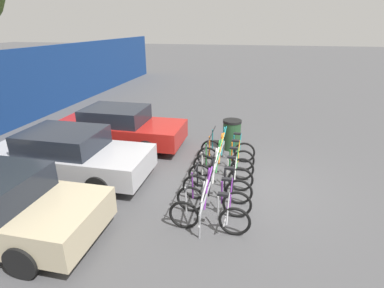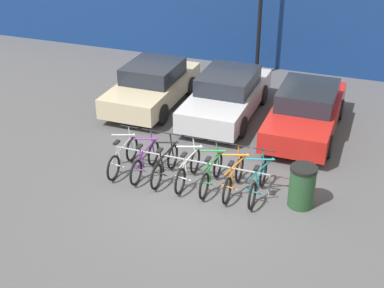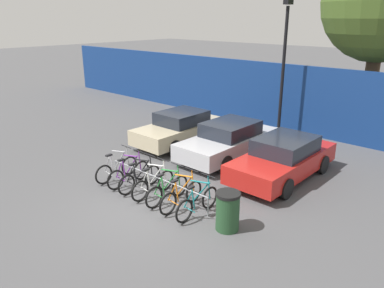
{
  "view_description": "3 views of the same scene",
  "coord_description": "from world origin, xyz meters",
  "px_view_note": "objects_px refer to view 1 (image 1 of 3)",
  "views": [
    {
      "loc": [
        -7.32,
        -0.23,
        4.02
      ],
      "look_at": [
        -0.7,
        1.22,
        1.32
      ],
      "focal_mm": 28.0,
      "sensor_mm": 36.0,
      "label": 1
    },
    {
      "loc": [
        3.66,
        -10.11,
        7.16
      ],
      "look_at": [
        -0.46,
        0.9,
        0.89
      ],
      "focal_mm": 50.0,
      "sensor_mm": 36.0,
      "label": 2
    },
    {
      "loc": [
        7.37,
        -6.34,
        5.19
      ],
      "look_at": [
        -0.69,
        2.57,
        1.08
      ],
      "focal_mm": 35.0,
      "sensor_mm": 36.0,
      "label": 3
    }
  ],
  "objects_px": {
    "trash_bin": "(232,134)",
    "car_red": "(119,127)",
    "bicycle_purple": "(214,200)",
    "bicycle_black": "(217,188)",
    "bike_rack": "(215,171)",
    "car_silver": "(68,155)",
    "bicycle_teal": "(228,150)",
    "bicycle_orange": "(225,157)",
    "bicycle_green": "(223,166)",
    "bicycle_white": "(220,176)",
    "bicycle_silver": "(209,216)"
  },
  "relations": [
    {
      "from": "trash_bin",
      "to": "car_red",
      "type": "bearing_deg",
      "value": 98.73
    },
    {
      "from": "bicycle_purple",
      "to": "bicycle_black",
      "type": "height_order",
      "value": "same"
    },
    {
      "from": "bike_rack",
      "to": "bicycle_black",
      "type": "height_order",
      "value": "bicycle_black"
    },
    {
      "from": "bike_rack",
      "to": "car_silver",
      "type": "xyz_separation_m",
      "value": [
        -0.28,
        4.03,
        0.2
      ]
    },
    {
      "from": "bicycle_purple",
      "to": "bicycle_teal",
      "type": "distance_m",
      "value": 2.96
    },
    {
      "from": "bicycle_orange",
      "to": "car_silver",
      "type": "xyz_separation_m",
      "value": [
        -1.46,
        4.17,
        0.31
      ]
    },
    {
      "from": "bicycle_purple",
      "to": "trash_bin",
      "type": "distance_m",
      "value": 4.0
    },
    {
      "from": "car_silver",
      "to": "trash_bin",
      "type": "height_order",
      "value": "car_silver"
    },
    {
      "from": "bicycle_teal",
      "to": "trash_bin",
      "type": "bearing_deg",
      "value": -2.05
    },
    {
      "from": "bicycle_green",
      "to": "bicycle_orange",
      "type": "height_order",
      "value": "same"
    },
    {
      "from": "bicycle_green",
      "to": "bicycle_orange",
      "type": "distance_m",
      "value": 0.57
    },
    {
      "from": "bicycle_purple",
      "to": "bicycle_white",
      "type": "distance_m",
      "value": 1.17
    },
    {
      "from": "bicycle_white",
      "to": "bicycle_teal",
      "type": "xyz_separation_m",
      "value": [
        1.79,
        0.0,
        0.0
      ]
    },
    {
      "from": "bicycle_teal",
      "to": "car_silver",
      "type": "height_order",
      "value": "car_silver"
    },
    {
      "from": "bicycle_white",
      "to": "car_red",
      "type": "relative_size",
      "value": 0.38
    },
    {
      "from": "bicycle_purple",
      "to": "trash_bin",
      "type": "bearing_deg",
      "value": 2.89
    },
    {
      "from": "car_silver",
      "to": "trash_bin",
      "type": "distance_m",
      "value": 5.23
    },
    {
      "from": "bicycle_silver",
      "to": "car_red",
      "type": "relative_size",
      "value": 0.38
    },
    {
      "from": "bike_rack",
      "to": "bicycle_black",
      "type": "bearing_deg",
      "value": -166.49
    },
    {
      "from": "bike_rack",
      "to": "bicycle_white",
      "type": "height_order",
      "value": "bicycle_white"
    },
    {
      "from": "bicycle_orange",
      "to": "car_silver",
      "type": "bearing_deg",
      "value": 112.52
    },
    {
      "from": "bike_rack",
      "to": "car_silver",
      "type": "distance_m",
      "value": 4.04
    },
    {
      "from": "car_red",
      "to": "trash_bin",
      "type": "xyz_separation_m",
      "value": [
        0.59,
        -3.87,
        -0.17
      ]
    },
    {
      "from": "bicycle_green",
      "to": "bicycle_teal",
      "type": "relative_size",
      "value": 1.0
    },
    {
      "from": "bicycle_white",
      "to": "bicycle_orange",
      "type": "bearing_deg",
      "value": -1.75
    },
    {
      "from": "car_silver",
      "to": "trash_bin",
      "type": "xyz_separation_m",
      "value": [
        3.11,
        -4.2,
        -0.17
      ]
    },
    {
      "from": "bicycle_purple",
      "to": "bike_rack",
      "type": "bearing_deg",
      "value": 10.49
    },
    {
      "from": "trash_bin",
      "to": "bicycle_black",
      "type": "bearing_deg",
      "value": 179.62
    },
    {
      "from": "bicycle_silver",
      "to": "car_silver",
      "type": "bearing_deg",
      "value": 68.58
    },
    {
      "from": "bicycle_silver",
      "to": "bicycle_green",
      "type": "xyz_separation_m",
      "value": [
        2.41,
        0.0,
        0.0
      ]
    },
    {
      "from": "bicycle_orange",
      "to": "bike_rack",
      "type": "bearing_deg",
      "value": 176.06
    },
    {
      "from": "car_red",
      "to": "trash_bin",
      "type": "height_order",
      "value": "car_red"
    },
    {
      "from": "trash_bin",
      "to": "car_silver",
      "type": "bearing_deg",
      "value": 126.52
    },
    {
      "from": "bicycle_silver",
      "to": "bicycle_black",
      "type": "distance_m",
      "value": 1.18
    },
    {
      "from": "bicycle_black",
      "to": "trash_bin",
      "type": "xyz_separation_m",
      "value": [
        3.45,
        -0.02,
        0.14
      ]
    },
    {
      "from": "bicycle_silver",
      "to": "bicycle_teal",
      "type": "bearing_deg",
      "value": -1.45
    },
    {
      "from": "bicycle_green",
      "to": "car_silver",
      "type": "xyz_separation_m",
      "value": [
        -0.9,
        4.17,
        0.31
      ]
    },
    {
      "from": "bicycle_purple",
      "to": "bicycle_teal",
      "type": "height_order",
      "value": "same"
    },
    {
      "from": "car_red",
      "to": "trash_bin",
      "type": "relative_size",
      "value": 4.32
    },
    {
      "from": "bicycle_orange",
      "to": "car_red",
      "type": "distance_m",
      "value": 4.0
    },
    {
      "from": "bicycle_purple",
      "to": "bicycle_green",
      "type": "height_order",
      "value": "same"
    },
    {
      "from": "bicycle_white",
      "to": "car_red",
      "type": "height_order",
      "value": "car_red"
    },
    {
      "from": "bicycle_purple",
      "to": "bicycle_orange",
      "type": "distance_m",
      "value": 2.35
    },
    {
      "from": "bicycle_green",
      "to": "bicycle_orange",
      "type": "relative_size",
      "value": 1.0
    },
    {
      "from": "car_silver",
      "to": "bicycle_teal",
      "type": "bearing_deg",
      "value": -63.61
    },
    {
      "from": "bicycle_teal",
      "to": "car_red",
      "type": "xyz_separation_m",
      "value": [
        0.44,
        3.85,
        0.31
      ]
    },
    {
      "from": "bicycle_teal",
      "to": "bicycle_green",
      "type": "bearing_deg",
      "value": 179.22
    },
    {
      "from": "trash_bin",
      "to": "bicycle_green",
      "type": "bearing_deg",
      "value": 179.4
    },
    {
      "from": "bicycle_teal",
      "to": "car_red",
      "type": "distance_m",
      "value": 3.88
    },
    {
      "from": "bicycle_teal",
      "to": "trash_bin",
      "type": "relative_size",
      "value": 1.66
    }
  ]
}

